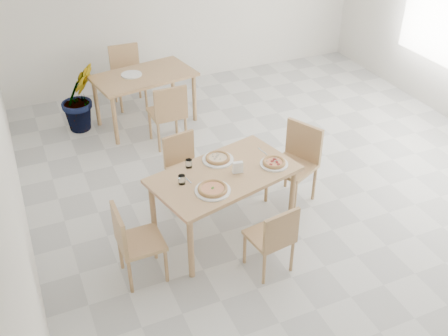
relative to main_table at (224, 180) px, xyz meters
name	(u,v)px	position (x,y,z in m)	size (l,w,h in m)	color
main_table	(224,180)	(0.00, 0.00, 0.00)	(1.59, 1.14, 0.75)	tan
chair_south	(274,236)	(0.19, -0.74, -0.21)	(0.43, 0.43, 0.77)	tan
chair_north	(184,163)	(-0.16, 0.77, -0.21)	(0.45, 0.45, 0.78)	tan
chair_west	(132,239)	(-1.04, -0.28, -0.19)	(0.41, 0.41, 0.82)	tan
chair_east	(297,158)	(0.99, 0.24, -0.13)	(0.61, 0.61, 0.92)	tan
plate_margherita	(213,191)	(-0.22, -0.24, 0.10)	(0.34, 0.34, 0.02)	white
plate_mushroom	(218,160)	(0.04, 0.24, 0.10)	(0.32, 0.32, 0.02)	white
plate_pepperoni	(274,164)	(0.53, -0.06, 0.10)	(0.29, 0.29, 0.02)	white
pizza_margherita	(213,189)	(-0.22, -0.24, 0.12)	(0.37, 0.37, 0.03)	tan
pizza_mushroom	(218,158)	(0.04, 0.24, 0.12)	(0.33, 0.33, 0.03)	tan
pizza_pepperoni	(274,162)	(0.53, -0.06, 0.12)	(0.28, 0.28, 0.03)	tan
tumbler_a	(182,180)	(-0.44, 0.00, 0.13)	(0.07, 0.07, 0.09)	white
tumbler_b	(189,163)	(-0.28, 0.24, 0.13)	(0.07, 0.07, 0.09)	white
napkin_holder	(238,168)	(0.13, -0.05, 0.15)	(0.12, 0.08, 0.13)	silver
fork_a	(186,179)	(-0.38, 0.05, 0.09)	(0.02, 0.18, 0.01)	silver
fork_b	(263,151)	(0.54, 0.21, 0.09)	(0.01, 0.17, 0.01)	silver
second_table	(144,81)	(-0.05, 2.67, -0.01)	(1.48, 1.00, 0.75)	tan
chair_back_s	(169,111)	(0.05, 1.93, -0.15)	(0.45, 0.45, 0.89)	tan
chair_back_n	(127,71)	(-0.12, 3.40, -0.14)	(0.46, 0.46, 0.90)	tan
plate_empty	(131,75)	(-0.21, 2.71, 0.10)	(0.28, 0.28, 0.02)	white
potted_plant	(79,97)	(-0.93, 2.87, -0.18)	(0.53, 0.43, 0.97)	#245D1B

